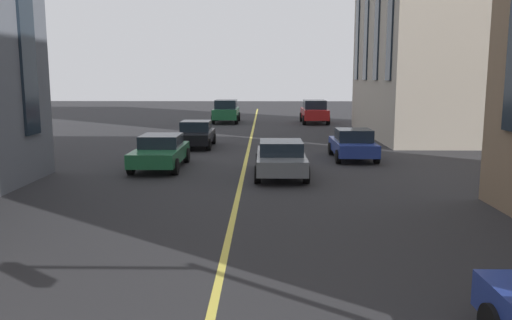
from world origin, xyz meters
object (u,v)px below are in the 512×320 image
(car_green_far, at_px, (226,111))
(car_black_near, at_px, (196,134))
(car_green_trailing, at_px, (161,151))
(car_blue_parked_a, at_px, (353,144))
(car_red_mid, at_px, (314,111))
(car_grey_parked_b, at_px, (281,158))

(car_green_far, bearing_deg, car_black_near, 178.01)
(car_green_far, bearing_deg, car_green_trailing, 177.02)
(car_blue_parked_a, distance_m, car_green_far, 20.47)
(car_red_mid, bearing_deg, car_grey_parked_b, 171.47)
(car_blue_parked_a, bearing_deg, car_green_far, 20.71)
(car_blue_parked_a, bearing_deg, car_red_mid, 0.00)
(car_green_trailing, bearing_deg, car_green_far, -2.98)
(car_green_trailing, xyz_separation_m, car_green_far, (21.64, -1.13, 0.27))
(car_red_mid, distance_m, car_green_far, 7.25)
(car_green_far, relative_size, car_black_near, 1.21)
(car_green_trailing, relative_size, car_blue_parked_a, 1.13)
(car_blue_parked_a, xyz_separation_m, car_black_near, (4.04, 7.77, 0.00))
(car_red_mid, relative_size, car_blue_parked_a, 1.21)
(car_green_trailing, relative_size, car_black_near, 1.13)
(car_red_mid, distance_m, car_green_trailing, 22.84)
(car_green_far, bearing_deg, car_grey_parked_b, -170.73)
(car_red_mid, height_order, car_black_near, car_red_mid)
(car_red_mid, relative_size, car_black_near, 1.21)
(car_green_far, relative_size, car_grey_parked_b, 1.07)
(car_red_mid, relative_size, car_green_far, 1.00)
(car_black_near, bearing_deg, car_green_far, -1.99)
(car_blue_parked_a, relative_size, car_grey_parked_b, 0.89)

